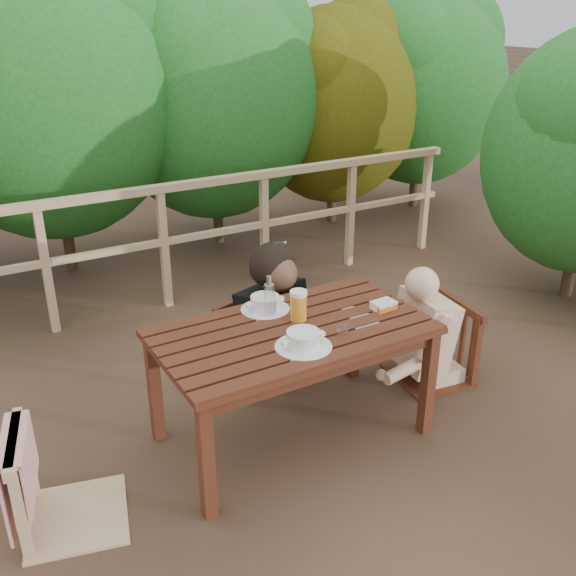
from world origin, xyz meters
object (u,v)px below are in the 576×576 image
soup_far (265,304)px  tumbler (342,332)px  chair_far (255,311)px  beer_glass (298,306)px  bottle (269,297)px  chair_left (63,435)px  chair_right (434,311)px  butter_tub (383,306)px  table (293,384)px  bread_roll (307,337)px  soup_near (303,340)px  woman (252,270)px  diner_right (441,286)px

soup_far → tumbler: 0.52m
chair_far → beer_glass: size_ratio=4.51×
bottle → chair_left: bearing=-168.5°
chair_right → chair_far: bearing=-120.2°
soup_far → butter_tub: soup_far is taller
table → tumbler: (0.17, -0.21, 0.37)m
table → soup_far: 0.47m
tumbler → bread_roll: bearing=165.0°
chair_far → soup_near: bearing=-120.7°
soup_near → soup_far: soup_near is taller
table → bread_roll: size_ratio=11.56×
woman → bread_roll: (-0.19, -0.97, 0.01)m
bottle → butter_tub: (0.60, -0.25, -0.10)m
bottle → tumbler: bottle is taller
chair_right → soup_far: size_ratio=3.46×
chair_far → diner_right: size_ratio=0.63×
woman → bread_roll: size_ratio=11.08×
bread_roll → butter_tub: size_ratio=0.93×
tumbler → butter_tub: size_ratio=0.56×
table → diner_right: bearing=4.4°
tumbler → woman: bearing=89.8°
diner_right → beer_glass: diner_right is taller
bread_roll → bottle: bearing=94.3°
bottle → tumbler: (0.21, -0.40, -0.09)m
chair_right → woman: woman is taller
diner_right → bottle: size_ratio=5.23×
soup_near → bottle: (0.02, 0.40, 0.08)m
chair_right → tumbler: bearing=-64.9°
woman → chair_right: bearing=124.3°
chair_right → chair_left: bearing=-79.3°
chair_far → soup_near: chair_far is taller
diner_right → tumbler: 1.00m
table → tumbler: size_ratio=19.39×
bottle → diner_right: bearing=-5.2°
soup_near → beer_glass: (0.14, 0.27, 0.04)m
table → chair_left: 1.24m
soup_near → butter_tub: 0.64m
woman → table: bearing=60.3°
tumbler → bottle: bearing=117.5°
woman → tumbler: 1.02m
chair_right → bread_roll: bearing=-70.1°
chair_far → soup_near: size_ratio=2.82×
soup_far → chair_right: bearing=-9.7°
table → soup_far: (-0.02, 0.28, 0.38)m
soup_far → bottle: (-0.02, -0.08, 0.08)m
chair_left → chair_right: bearing=-72.9°
chair_right → butter_tub: chair_right is taller
bread_roll → chair_right: bearing=12.6°
chair_left → diner_right: 2.37m
beer_glass → soup_far: bearing=115.1°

